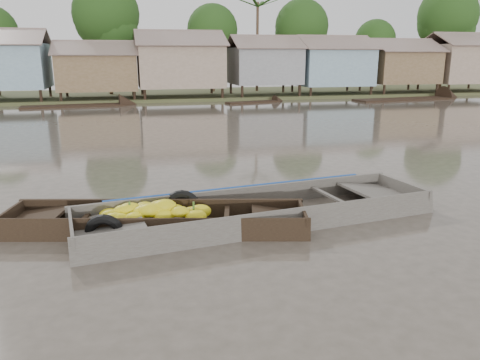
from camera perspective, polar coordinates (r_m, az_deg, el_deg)
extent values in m
plane|color=#484137|center=(9.62, -1.45, -6.26)|extent=(120.00, 120.00, 0.00)
cube|color=#384723|center=(41.95, -11.22, 9.97)|extent=(120.00, 12.00, 0.50)
cube|color=#7D9CAC|center=(39.23, -27.02, 12.28)|extent=(6.20, 5.20, 3.20)
cube|color=brown|center=(40.61, -26.93, 15.24)|extent=(6.60, 3.02, 1.28)
cube|color=brown|center=(38.34, -16.93, 12.46)|extent=(5.80, 4.60, 2.70)
cube|color=brown|center=(37.08, -17.25, 15.16)|extent=(6.20, 2.67, 1.14)
cube|color=brown|center=(39.56, -17.05, 15.13)|extent=(6.20, 2.67, 1.14)
cube|color=gray|center=(38.52, -7.34, 13.65)|extent=(6.50, 5.30, 3.30)
cube|color=brown|center=(37.12, -7.19, 16.85)|extent=(6.90, 3.08, 1.31)
cube|color=brown|center=(39.96, -7.69, 16.70)|extent=(6.90, 3.08, 1.31)
cube|color=gray|center=(39.93, 2.99, 13.72)|extent=(5.40, 4.70, 2.90)
cube|color=brown|center=(38.72, 3.58, 16.49)|extent=(5.80, 2.73, 1.17)
cube|color=brown|center=(41.15, 2.50, 16.41)|extent=(5.80, 2.73, 1.17)
cube|color=#7D9CAC|center=(42.04, 11.07, 13.40)|extent=(6.00, 5.00, 3.10)
cube|color=brown|center=(40.82, 12.03, 16.13)|extent=(6.40, 2.90, 1.24)
cube|color=brown|center=(43.27, 10.44, 16.12)|extent=(6.40, 2.90, 1.24)
cube|color=brown|center=(45.12, 18.79, 12.93)|extent=(5.70, 4.90, 2.80)
cube|color=brown|center=(44.00, 19.94, 15.22)|extent=(6.10, 2.85, 1.21)
cube|color=brown|center=(46.24, 18.10, 15.32)|extent=(6.10, 2.85, 1.21)
cube|color=gray|center=(48.87, 25.45, 12.69)|extent=(6.30, 5.10, 3.40)
cube|color=brown|center=(47.81, 26.80, 15.11)|extent=(6.70, 2.96, 1.26)
cube|color=brown|center=(49.96, 24.72, 15.27)|extent=(6.70, 2.96, 1.26)
cylinder|color=#473323|center=(41.78, -15.67, 14.02)|extent=(0.28, 0.28, 6.30)
sphere|color=#183A12|center=(41.91, -16.04, 18.93)|extent=(5.40, 5.40, 5.40)
cylinder|color=#473323|center=(43.49, -3.32, 13.86)|extent=(0.28, 0.28, 5.25)
sphere|color=#183A12|center=(43.54, -3.38, 17.81)|extent=(4.50, 4.50, 4.50)
cylinder|color=#473323|center=(44.69, 7.38, 14.02)|extent=(0.28, 0.28, 5.60)
sphere|color=#183A12|center=(44.75, 7.52, 18.11)|extent=(4.80, 4.80, 4.80)
cylinder|color=#473323|center=(49.00, 15.93, 13.04)|extent=(0.28, 0.28, 4.55)
sphere|color=#183A12|center=(49.00, 16.16, 16.08)|extent=(3.90, 3.90, 3.90)
cylinder|color=#473323|center=(51.94, 23.52, 13.64)|extent=(0.28, 0.28, 6.65)
sphere|color=#183A12|center=(52.07, 23.97, 17.80)|extent=(5.70, 5.70, 5.70)
cylinder|color=#473323|center=(43.91, 2.12, 15.68)|extent=(0.24, 0.24, 8.00)
cube|color=black|center=(9.94, -10.02, -6.27)|extent=(6.14, 2.52, 0.08)
cube|color=black|center=(10.47, -9.49, -3.72)|extent=(6.04, 1.58, 0.57)
cube|color=black|center=(9.25, -10.76, -6.33)|extent=(6.04, 1.58, 0.57)
cube|color=black|center=(9.80, 7.65, -4.95)|extent=(0.37, 1.32, 0.54)
cube|color=black|center=(9.72, 4.59, -4.61)|extent=(1.29, 1.37, 0.21)
cube|color=black|center=(10.79, -26.14, -4.54)|extent=(0.37, 1.32, 0.54)
cube|color=black|center=(10.55, -23.61, -4.28)|extent=(1.29, 1.37, 0.21)
cube|color=black|center=(10.17, -18.18, -4.18)|extent=(0.40, 1.27, 0.05)
cube|color=black|center=(9.68, -1.63, -4.38)|extent=(0.40, 1.27, 0.05)
ellipsoid|color=yellow|center=(9.66, -9.80, -3.90)|extent=(0.50, 0.40, 0.27)
ellipsoid|color=yellow|center=(9.48, -9.84, -5.32)|extent=(0.45, 0.36, 0.25)
ellipsoid|color=yellow|center=(10.18, -15.59, -4.12)|extent=(0.51, 0.41, 0.28)
ellipsoid|color=yellow|center=(9.74, -16.02, -5.61)|extent=(0.45, 0.36, 0.24)
ellipsoid|color=yellow|center=(10.03, -10.94, -3.50)|extent=(0.50, 0.40, 0.27)
ellipsoid|color=yellow|center=(9.92, -4.90, -3.84)|extent=(0.55, 0.44, 0.30)
ellipsoid|color=yellow|center=(9.37, -4.16, -5.56)|extent=(0.47, 0.37, 0.25)
ellipsoid|color=yellow|center=(9.92, -10.34, -3.47)|extent=(0.53, 0.43, 0.29)
ellipsoid|color=yellow|center=(9.53, -7.35, -3.89)|extent=(0.44, 0.35, 0.24)
ellipsoid|color=yellow|center=(9.69, -9.19, -3.23)|extent=(0.57, 0.46, 0.31)
ellipsoid|color=yellow|center=(10.09, -10.79, -3.61)|extent=(0.46, 0.36, 0.25)
ellipsoid|color=yellow|center=(9.58, -9.18, -4.34)|extent=(0.49, 0.39, 0.26)
ellipsoid|color=yellow|center=(9.75, -11.59, -3.82)|extent=(0.52, 0.42, 0.28)
ellipsoid|color=yellow|center=(9.56, -5.40, -4.49)|extent=(0.51, 0.41, 0.28)
ellipsoid|color=yellow|center=(9.76, -14.45, -4.72)|extent=(0.50, 0.40, 0.27)
ellipsoid|color=yellow|center=(10.16, -7.93, -3.67)|extent=(0.46, 0.37, 0.25)
ellipsoid|color=yellow|center=(9.97, -11.42, -3.55)|extent=(0.49, 0.39, 0.27)
ellipsoid|color=yellow|center=(9.60, -12.69, -4.51)|extent=(0.43, 0.34, 0.23)
ellipsoid|color=yellow|center=(10.02, -5.87, -3.98)|extent=(0.49, 0.39, 0.26)
ellipsoid|color=yellow|center=(10.00, -14.03, -3.69)|extent=(0.48, 0.38, 0.26)
ellipsoid|color=yellow|center=(9.95, -13.27, -3.57)|extent=(0.56, 0.45, 0.30)
ellipsoid|color=yellow|center=(9.71, -14.96, -5.18)|extent=(0.55, 0.44, 0.30)
ellipsoid|color=yellow|center=(9.98, -15.37, -4.35)|extent=(0.56, 0.45, 0.30)
ellipsoid|color=yellow|center=(9.84, -9.88, -3.10)|extent=(0.43, 0.34, 0.23)
ellipsoid|color=yellow|center=(9.80, -15.01, -4.72)|extent=(0.56, 0.45, 0.30)
ellipsoid|color=yellow|center=(10.15, -11.56, -3.27)|extent=(0.44, 0.35, 0.24)
ellipsoid|color=yellow|center=(9.63, -10.93, -3.66)|extent=(0.53, 0.42, 0.29)
cylinder|color=#3F6626|center=(9.86, -13.31, -3.16)|extent=(0.04, 0.04, 0.20)
cylinder|color=#3F6626|center=(9.72, -8.90, -3.20)|extent=(0.04, 0.04, 0.20)
cylinder|color=#3F6626|center=(9.65, -5.68, -3.22)|extent=(0.04, 0.04, 0.20)
torus|color=black|center=(10.48, -7.06, -3.47)|extent=(0.88, 0.39, 0.86)
torus|color=black|center=(9.36, -16.17, -6.27)|extent=(0.80, 0.37, 0.78)
cube|color=#46423B|center=(10.28, 2.27, -5.31)|extent=(7.83, 2.67, 0.08)
cube|color=#46423B|center=(11.01, 0.33, -2.40)|extent=(7.80, 1.23, 0.63)
cube|color=#46423B|center=(9.39, 4.59, -5.59)|extent=(7.80, 1.23, 0.63)
cube|color=#46423B|center=(12.19, 19.07, -1.53)|extent=(0.32, 1.91, 0.59)
cube|color=#46423B|center=(11.75, 16.61, -1.54)|extent=(1.54, 1.82, 0.25)
cube|color=#46423B|center=(9.42, -19.80, -6.41)|extent=(0.32, 1.91, 0.59)
cube|color=#46423B|center=(9.42, -15.77, -5.58)|extent=(1.54, 1.82, 0.25)
cube|color=#46423B|center=(9.60, -7.83, -4.43)|extent=(0.35, 1.84, 0.05)
cube|color=#46423B|center=(10.99, 11.11, -2.05)|extent=(0.35, 1.84, 0.05)
cube|color=#665E54|center=(10.27, 2.27, -5.06)|extent=(5.99, 2.28, 0.02)
cube|color=navy|center=(11.00, 0.21, -1.12)|extent=(6.30, 0.95, 0.16)
torus|color=olive|center=(11.27, 15.23, -3.60)|extent=(0.44, 0.44, 0.06)
torus|color=olive|center=(11.26, 15.25, -3.40)|extent=(0.35, 0.35, 0.06)
cube|color=black|center=(35.50, 1.56, 9.29)|extent=(4.29, 1.90, 0.35)
cube|color=black|center=(40.11, 19.37, 9.12)|extent=(8.82, 3.04, 0.35)
cube|color=black|center=(34.79, -19.65, 8.32)|extent=(6.90, 2.07, 0.35)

